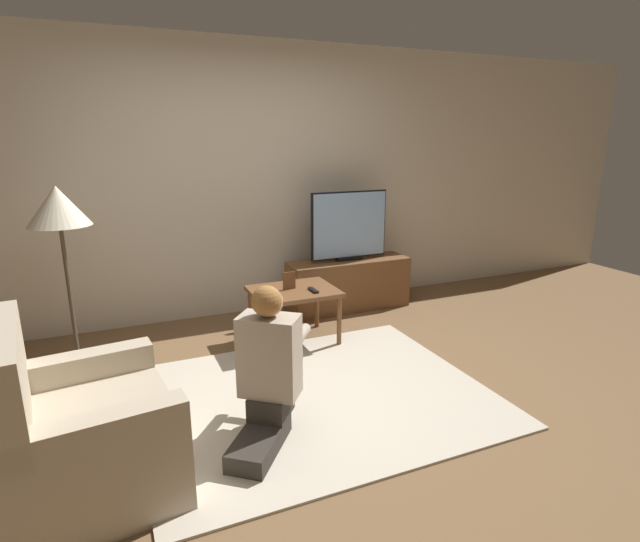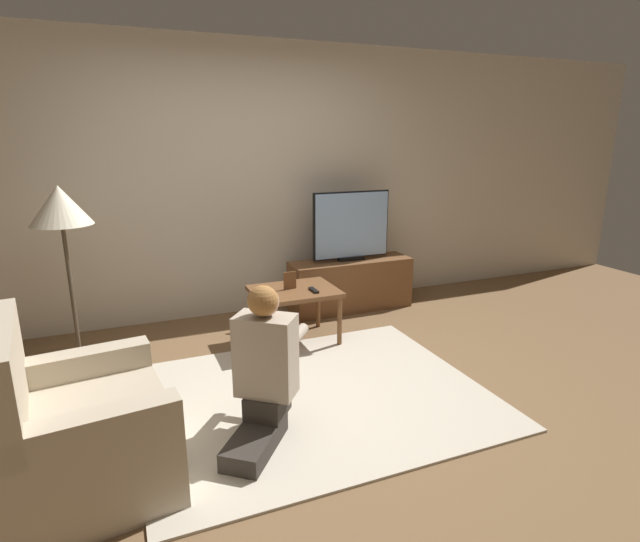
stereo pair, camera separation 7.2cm
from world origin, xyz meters
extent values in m
plane|color=brown|center=(0.00, 0.00, 0.00)|extent=(10.00, 10.00, 0.00)
cube|color=beige|center=(0.00, 1.93, 1.30)|extent=(10.00, 0.06, 2.60)
cube|color=beige|center=(0.00, 0.00, 0.01)|extent=(2.29, 1.85, 0.02)
cube|color=brown|center=(1.02, 1.55, 0.26)|extent=(1.25, 0.37, 0.52)
cube|color=black|center=(1.02, 1.55, 0.54)|extent=(0.27, 0.08, 0.04)
cube|color=black|center=(1.02, 1.56, 0.87)|extent=(0.81, 0.03, 0.67)
cube|color=#8CB2E0|center=(1.02, 1.55, 0.87)|extent=(0.78, 0.04, 0.64)
cube|color=brown|center=(0.20, 0.96, 0.45)|extent=(0.71, 0.56, 0.04)
cylinder|color=brown|center=(-0.11, 0.72, 0.22)|extent=(0.04, 0.04, 0.44)
cylinder|color=brown|center=(0.52, 0.72, 0.22)|extent=(0.04, 0.04, 0.44)
cylinder|color=brown|center=(-0.11, 1.20, 0.22)|extent=(0.04, 0.04, 0.44)
cylinder|color=brown|center=(0.52, 1.20, 0.22)|extent=(0.04, 0.04, 0.44)
cylinder|color=#4C4233|center=(-1.50, 1.21, 0.01)|extent=(0.28, 0.28, 0.03)
cylinder|color=#4C4233|center=(-1.50, 1.21, 0.69)|extent=(0.03, 0.03, 1.31)
cone|color=#EFE5C6|center=(-1.50, 1.21, 1.24)|extent=(0.44, 0.44, 0.29)
cube|color=#B7A88E|center=(-1.38, -0.38, 0.22)|extent=(0.88, 0.95, 0.45)
cube|color=#B7A88E|center=(-1.68, -0.42, 0.68)|extent=(0.26, 0.87, 0.47)
cube|color=#B7A88E|center=(-1.33, -0.74, 0.29)|extent=(0.79, 0.23, 0.59)
cube|color=#B7A88E|center=(-1.42, -0.03, 0.29)|extent=(0.79, 0.23, 0.59)
cube|color=#332D28|center=(-0.53, -0.44, 0.07)|extent=(0.48, 0.53, 0.11)
cube|color=#332D28|center=(-0.41, -0.29, 0.20)|extent=(0.32, 0.32, 0.14)
cube|color=tan|center=(-0.41, -0.29, 0.51)|extent=(0.39, 0.37, 0.48)
sphere|color=tan|center=(-0.41, -0.29, 0.83)|extent=(0.17, 0.17, 0.17)
sphere|color=#9E6B38|center=(-0.43, -0.30, 0.85)|extent=(0.17, 0.17, 0.17)
cube|color=black|center=(-0.19, 0.00, 0.53)|extent=(0.13, 0.11, 0.04)
cylinder|color=tan|center=(-0.18, -0.15, 0.53)|extent=(0.24, 0.28, 0.07)
cylinder|color=tan|center=(-0.34, -0.03, 0.53)|extent=(0.24, 0.28, 0.07)
cube|color=brown|center=(0.17, 0.99, 0.55)|extent=(0.11, 0.01, 0.15)
cube|color=black|center=(0.34, 0.85, 0.48)|extent=(0.04, 0.15, 0.02)
camera|label=1|loc=(-1.20, -2.82, 1.73)|focal=28.00mm
camera|label=2|loc=(-1.13, -2.85, 1.73)|focal=28.00mm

